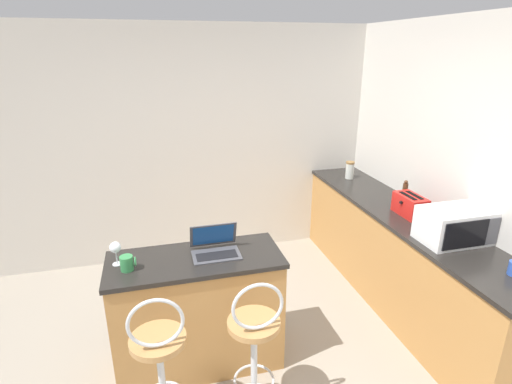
{
  "coord_description": "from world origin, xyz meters",
  "views": [
    {
      "loc": [
        -0.54,
        -1.95,
        2.33
      ],
      "look_at": [
        0.39,
        1.56,
        1.02
      ],
      "focal_mm": 28.0,
      "sensor_mm": 36.0,
      "label": 1
    }
  ],
  "objects_px": {
    "bar_stool_near": "(161,369)",
    "wine_glass_tall": "(115,248)",
    "laptop": "(215,246)",
    "toaster": "(410,205)",
    "storage_jar": "(350,170)",
    "pepper_mill": "(405,193)",
    "mug_green": "(127,263)",
    "microwave": "(455,225)",
    "bar_stool_far": "(255,351)"
  },
  "relations": [
    {
      "from": "mug_green",
      "to": "wine_glass_tall",
      "type": "xyz_separation_m",
      "value": [
        -0.07,
        0.1,
        0.07
      ]
    },
    {
      "from": "laptop",
      "to": "pepper_mill",
      "type": "height_order",
      "value": "pepper_mill"
    },
    {
      "from": "toaster",
      "to": "storage_jar",
      "type": "distance_m",
      "value": 1.12
    },
    {
      "from": "pepper_mill",
      "to": "microwave",
      "type": "bearing_deg",
      "value": -95.82
    },
    {
      "from": "laptop",
      "to": "mug_green",
      "type": "xyz_separation_m",
      "value": [
        -0.61,
        -0.09,
        -0.0
      ]
    },
    {
      "from": "bar_stool_far",
      "to": "pepper_mill",
      "type": "distance_m",
      "value": 2.12
    },
    {
      "from": "toaster",
      "to": "wine_glass_tall",
      "type": "bearing_deg",
      "value": -174.45
    },
    {
      "from": "toaster",
      "to": "storage_jar",
      "type": "height_order",
      "value": "storage_jar"
    },
    {
      "from": "wine_glass_tall",
      "to": "microwave",
      "type": "bearing_deg",
      "value": -6.71
    },
    {
      "from": "bar_stool_far",
      "to": "laptop",
      "type": "xyz_separation_m",
      "value": [
        -0.14,
        0.59,
        0.48
      ]
    },
    {
      "from": "toaster",
      "to": "laptop",
      "type": "bearing_deg",
      "value": -172.13
    },
    {
      "from": "microwave",
      "to": "storage_jar",
      "type": "distance_m",
      "value": 1.66
    },
    {
      "from": "bar_stool_far",
      "to": "toaster",
      "type": "relative_size",
      "value": 3.31
    },
    {
      "from": "bar_stool_near",
      "to": "wine_glass_tall",
      "type": "distance_m",
      "value": 0.84
    },
    {
      "from": "wine_glass_tall",
      "to": "storage_jar",
      "type": "xyz_separation_m",
      "value": [
        2.47,
        1.36,
        -0.03
      ]
    },
    {
      "from": "laptop",
      "to": "wine_glass_tall",
      "type": "bearing_deg",
      "value": 179.37
    },
    {
      "from": "microwave",
      "to": "mug_green",
      "type": "height_order",
      "value": "microwave"
    },
    {
      "from": "wine_glass_tall",
      "to": "laptop",
      "type": "bearing_deg",
      "value": -0.63
    },
    {
      "from": "wine_glass_tall",
      "to": "mug_green",
      "type": "bearing_deg",
      "value": -52.79
    },
    {
      "from": "microwave",
      "to": "mug_green",
      "type": "relative_size",
      "value": 5.02
    },
    {
      "from": "laptop",
      "to": "microwave",
      "type": "bearing_deg",
      "value": -8.96
    },
    {
      "from": "pepper_mill",
      "to": "mug_green",
      "type": "distance_m",
      "value": 2.57
    },
    {
      "from": "bar_stool_near",
      "to": "storage_jar",
      "type": "bearing_deg",
      "value": 41.19
    },
    {
      "from": "storage_jar",
      "to": "laptop",
      "type": "bearing_deg",
      "value": -142.56
    },
    {
      "from": "laptop",
      "to": "toaster",
      "type": "height_order",
      "value": "laptop"
    },
    {
      "from": "bar_stool_near",
      "to": "laptop",
      "type": "height_order",
      "value": "laptop"
    },
    {
      "from": "bar_stool_far",
      "to": "microwave",
      "type": "height_order",
      "value": "microwave"
    },
    {
      "from": "pepper_mill",
      "to": "wine_glass_tall",
      "type": "distance_m",
      "value": 2.62
    },
    {
      "from": "laptop",
      "to": "toaster",
      "type": "relative_size",
      "value": 1.08
    },
    {
      "from": "wine_glass_tall",
      "to": "storage_jar",
      "type": "distance_m",
      "value": 2.82
    },
    {
      "from": "mug_green",
      "to": "pepper_mill",
      "type": "bearing_deg",
      "value": 12.74
    },
    {
      "from": "pepper_mill",
      "to": "storage_jar",
      "type": "height_order",
      "value": "pepper_mill"
    },
    {
      "from": "toaster",
      "to": "pepper_mill",
      "type": "relative_size",
      "value": 1.28
    },
    {
      "from": "laptop",
      "to": "mug_green",
      "type": "bearing_deg",
      "value": -171.77
    },
    {
      "from": "storage_jar",
      "to": "bar_stool_near",
      "type": "bearing_deg",
      "value": -138.81
    },
    {
      "from": "bar_stool_near",
      "to": "storage_jar",
      "type": "height_order",
      "value": "storage_jar"
    },
    {
      "from": "bar_stool_far",
      "to": "toaster",
      "type": "bearing_deg",
      "value": 26.81
    },
    {
      "from": "pepper_mill",
      "to": "mug_green",
      "type": "bearing_deg",
      "value": -167.26
    },
    {
      "from": "bar_stool_near",
      "to": "laptop",
      "type": "xyz_separation_m",
      "value": [
        0.45,
        0.59,
        0.48
      ]
    },
    {
      "from": "bar_stool_near",
      "to": "wine_glass_tall",
      "type": "relative_size",
      "value": 6.15
    },
    {
      "from": "microwave",
      "to": "laptop",
      "type": "bearing_deg",
      "value": 171.04
    },
    {
      "from": "bar_stool_far",
      "to": "mug_green",
      "type": "distance_m",
      "value": 1.02
    },
    {
      "from": "pepper_mill",
      "to": "storage_jar",
      "type": "distance_m",
      "value": 0.9
    },
    {
      "from": "bar_stool_far",
      "to": "storage_jar",
      "type": "relative_size",
      "value": 5.35
    },
    {
      "from": "pepper_mill",
      "to": "storage_jar",
      "type": "xyz_separation_m",
      "value": [
        -0.11,
        0.89,
        -0.02
      ]
    },
    {
      "from": "bar_stool_near",
      "to": "toaster",
      "type": "height_order",
      "value": "toaster"
    },
    {
      "from": "bar_stool_near",
      "to": "pepper_mill",
      "type": "relative_size",
      "value": 4.25
    },
    {
      "from": "bar_stool_near",
      "to": "pepper_mill",
      "type": "distance_m",
      "value": 2.63
    },
    {
      "from": "laptop",
      "to": "storage_jar",
      "type": "height_order",
      "value": "laptop"
    },
    {
      "from": "mug_green",
      "to": "toaster",
      "type": "bearing_deg",
      "value": 7.96
    }
  ]
}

